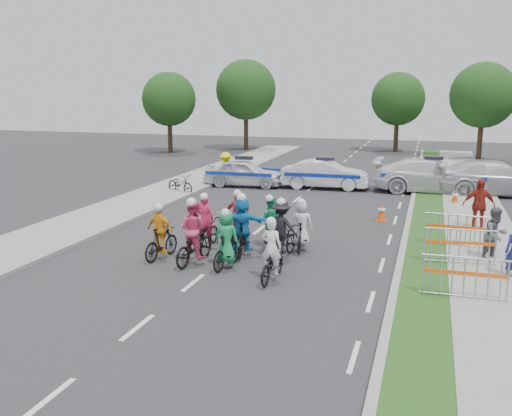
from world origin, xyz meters
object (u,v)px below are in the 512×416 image
(civilian_sedan, at_px, (496,178))
(tree_0, at_px, (169,99))
(rider_2, at_px, (193,239))
(rider_8, at_px, (270,228))
(marshal_hiviz, at_px, (226,169))
(barrier_1, at_px, (459,248))
(tree_1, at_px, (483,95))
(tree_3, at_px, (246,90))
(spectator_1, at_px, (496,235))
(spectator_2, at_px, (479,205))
(rider_5, at_px, (242,229))
(rider_6, at_px, (206,230))
(cone_1, at_px, (455,197))
(parked_bike, at_px, (180,184))
(rider_3, at_px, (161,237))
(police_car_0, at_px, (244,173))
(police_car_2, at_px, (433,176))
(cone_0, at_px, (382,212))
(rider_1, at_px, (227,245))
(barrier_0, at_px, (464,280))
(police_car_1, at_px, (325,174))
(rider_0, at_px, (272,259))
(rider_4, at_px, (282,235))
(barrier_2, at_px, (457,232))
(rider_7, at_px, (301,230))
(tree_4, at_px, (398,99))
(rider_9, at_px, (238,222))

(civilian_sedan, xyz_separation_m, tree_0, (-22.79, 12.15, 3.36))
(rider_2, bearing_deg, rider_8, -117.98)
(marshal_hiviz, bearing_deg, barrier_1, 157.03)
(tree_1, xyz_separation_m, tree_3, (-18.00, 2.00, 0.35))
(spectator_1, xyz_separation_m, spectator_2, (-0.21, 3.86, 0.12))
(rider_5, distance_m, tree_3, 30.93)
(rider_6, relative_size, cone_1, 2.58)
(civilian_sedan, height_order, spectator_2, spectator_2)
(parked_bike, xyz_separation_m, tree_3, (-3.17, 20.03, 4.43))
(rider_3, height_order, tree_1, tree_1)
(police_car_0, height_order, parked_bike, police_car_0)
(rider_5, xyz_separation_m, parked_bike, (-6.25, 9.14, -0.36))
(rider_3, relative_size, cone_1, 2.45)
(police_car_2, xyz_separation_m, cone_0, (-1.83, -6.94, -0.48))
(rider_2, xyz_separation_m, rider_6, (-0.28, 1.64, -0.13))
(rider_1, height_order, rider_2, rider_2)
(police_car_2, distance_m, tree_0, 23.67)
(police_car_0, height_order, barrier_0, police_car_0)
(rider_3, relative_size, cone_0, 2.45)
(rider_5, distance_m, barrier_1, 6.32)
(spectator_1, xyz_separation_m, barrier_1, (-1.01, -0.75, -0.27))
(police_car_1, bearing_deg, spectator_1, -151.72)
(rider_5, relative_size, tree_1, 0.28)
(rider_0, distance_m, spectator_2, 9.21)
(rider_6, xyz_separation_m, parked_bike, (-4.88, 8.72, -0.14))
(rider_4, distance_m, police_car_0, 13.03)
(rider_5, xyz_separation_m, marshal_hiviz, (-4.86, 11.82, 0.07))
(rider_1, relative_size, barrier_2, 0.87)
(police_car_2, relative_size, parked_bike, 3.25)
(rider_7, distance_m, barrier_2, 4.94)
(rider_7, xyz_separation_m, barrier_2, (4.66, 1.63, -0.10))
(barrier_0, distance_m, tree_3, 35.35)
(rider_6, height_order, spectator_1, rider_6)
(barrier_2, bearing_deg, police_car_2, 94.40)
(rider_6, distance_m, civilian_sedan, 15.94)
(parked_bike, bearing_deg, barrier_0, -107.08)
(rider_4, bearing_deg, rider_3, 28.88)
(tree_3, xyz_separation_m, tree_4, (12.00, 2.00, -0.70))
(barrier_0, distance_m, parked_bike, 16.90)
(barrier_0, distance_m, barrier_2, 4.81)
(rider_7, distance_m, spectator_1, 5.69)
(civilian_sedan, relative_size, marshal_hiviz, 3.23)
(cone_1, bearing_deg, rider_0, -112.47)
(marshal_hiviz, height_order, tree_0, tree_0)
(police_car_1, distance_m, barrier_1, 13.30)
(police_car_1, bearing_deg, rider_9, 171.45)
(rider_8, bearing_deg, rider_5, 53.41)
(parked_bike, distance_m, tree_0, 18.38)
(rider_9, height_order, spectator_1, rider_9)
(rider_1, xyz_separation_m, barrier_0, (6.29, -0.83, -0.12))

